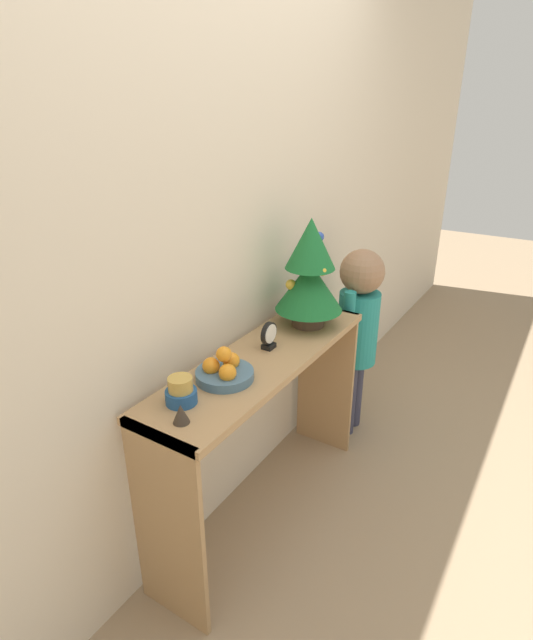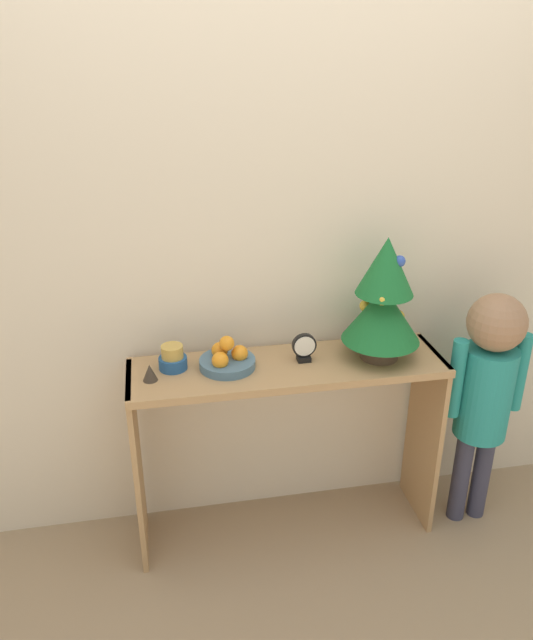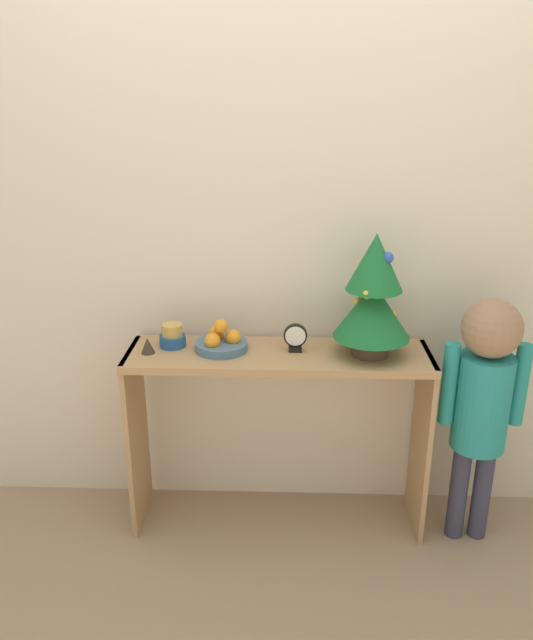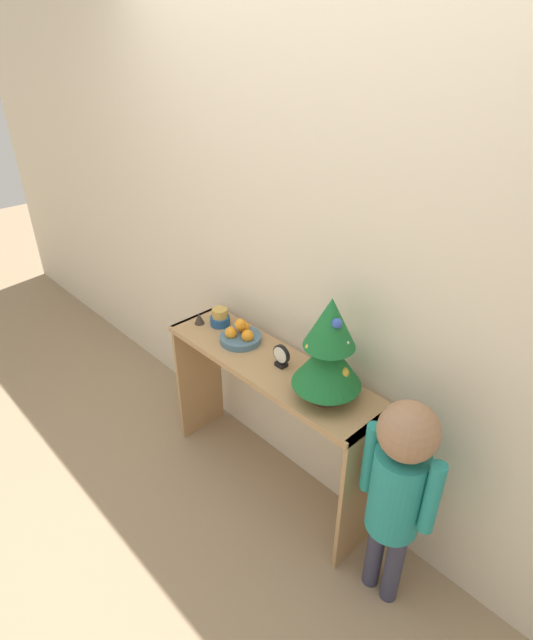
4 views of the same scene
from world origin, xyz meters
name	(u,v)px [view 3 (image 3 of 4)]	position (x,y,z in m)	size (l,w,h in m)	color
ground_plane	(277,544)	(0.00, 0.00, 0.00)	(12.00, 12.00, 0.00)	#997F60
back_wall	(280,225)	(0.00, 0.38, 1.25)	(7.00, 0.05, 2.50)	beige
console_table	(278,394)	(0.00, 0.17, 0.60)	(1.20, 0.33, 0.79)	tan
mini_tree	(373,296)	(0.36, 0.16, 1.03)	(0.30, 0.30, 0.48)	#4C3828
fruit_bowl	(221,342)	(-0.23, 0.19, 0.82)	(0.21, 0.21, 0.13)	#476B84
singing_bowl	(173,337)	(-0.43, 0.21, 0.83)	(0.11, 0.11, 0.09)	#235189
desk_clock	(295,338)	(0.07, 0.18, 0.84)	(0.09, 0.04, 0.11)	black
figurine	(148,346)	(-0.51, 0.14, 0.82)	(0.05, 0.05, 0.06)	#382D23
child_figure	(484,391)	(0.79, 0.09, 0.67)	(0.33, 0.22, 1.04)	#38384C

